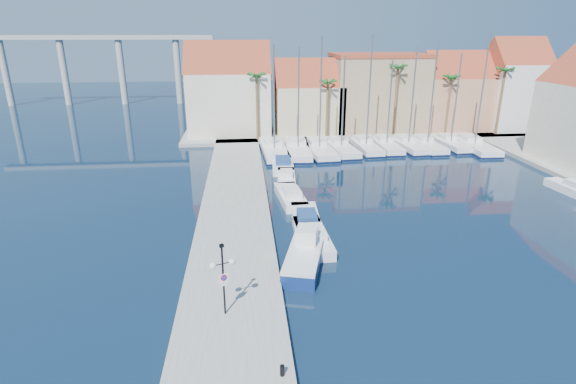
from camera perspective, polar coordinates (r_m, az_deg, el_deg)
The scene contains 33 objects.
ground at distance 27.50m, azimuth 12.49°, elevation -14.06°, with size 260.00×260.00×0.00m, color black.
quay_west at distance 38.11m, azimuth -6.82°, elevation -3.35°, with size 6.00×77.00×0.50m, color gray.
shore_north at distance 73.39m, azimuth 8.69°, elevation 7.79°, with size 54.00×16.00×0.50m, color gray.
lamp_post at distance 24.26m, azimuth -8.28°, elevation -9.61°, with size 1.37×0.74×4.22m.
bollard at distance 21.61m, azimuth -0.75°, elevation -21.73°, with size 0.21×0.21×0.53m, color black.
fishing_boat at distance 30.86m, azimuth 2.12°, elevation -7.97°, with size 3.77×6.81×2.26m.
motorboat_west_0 at distance 34.08m, azimuth 3.16°, elevation -5.64°, with size 2.39×6.80×1.40m.
motorboat_west_1 at distance 36.89m, azimuth 2.32°, elevation -3.58°, with size 2.52×6.89×1.40m.
motorboat_west_2 at distance 42.21m, azimuth 0.35°, elevation -0.51°, with size 2.71×6.70×1.40m.
motorboat_west_3 at distance 47.62m, azimuth -0.22°, elevation 1.86°, with size 2.26×5.78×1.40m.
motorboat_west_4 at distance 52.72m, azimuth -0.69°, elevation 3.63°, with size 2.79×7.52×1.40m.
motorboat_east_1 at distance 52.41m, azimuth 32.24°, elevation 0.42°, with size 2.15×5.33×1.40m.
sailboat_0 at distance 58.87m, azimuth -1.80°, elevation 5.40°, with size 3.60×11.79×13.65m.
sailboat_1 at distance 59.36m, azimuth 1.26°, elevation 5.52°, with size 3.78×11.80×13.37m.
sailboat_2 at distance 59.61m, azimuth 3.85°, elevation 5.56°, with size 3.77×11.35×14.61m.
sailboat_3 at distance 60.54m, azimuth 6.62°, elevation 5.68°, with size 3.52×10.51×12.32m.
sailboat_4 at distance 61.82m, azimuth 9.75°, elevation 5.87°, with size 2.80×9.69×14.93m.
sailboat_5 at distance 62.92m, azimuth 12.26°, elevation 5.90°, with size 2.60×9.58×11.72m.
sailboat_6 at distance 63.70m, azimuth 14.82°, elevation 5.88°, with size 3.35×9.75×13.47m.
sailboat_7 at distance 64.44m, azimuth 17.07°, elevation 5.83°, with size 2.84×9.44×13.61m.
sailboat_8 at distance 66.25m, azimuth 19.74°, elevation 5.89°, with size 2.85×9.23×12.49m.
sailboat_9 at distance 66.61m, azimuth 22.37°, elevation 5.62°, with size 3.57×11.69×14.82m.
building_0 at distance 69.16m, azimuth -7.50°, elevation 12.40°, with size 12.30×9.00×13.50m.
building_1 at distance 70.00m, azimuth 2.61°, elevation 11.61°, with size 10.30×8.00×11.00m.
building_2 at distance 73.22m, azimuth 11.27°, elevation 12.38°, with size 14.20×10.20×11.50m.
building_3 at distance 76.66m, azimuth 20.27°, elevation 11.58°, with size 10.30×8.00×12.00m.
building_4 at distance 79.97m, azimuth 26.62°, elevation 11.83°, with size 8.30×8.00×14.00m.
palm_0 at distance 63.91m, azimuth -4.02°, elevation 14.24°, with size 2.60×2.60×10.15m.
palm_1 at distance 65.08m, azimuth 5.08°, elevation 13.47°, with size 2.60×2.60×9.15m.
palm_2 at distance 67.47m, azimuth 13.80°, elevation 14.83°, with size 2.60×2.60×11.15m.
palm_3 at distance 70.59m, azimuth 20.02°, elevation 13.27°, with size 2.60×2.60×9.65m.
palm_4 at distance 74.26m, azimuth 25.85°, elevation 13.51°, with size 2.60×2.60×10.65m.
viaduct at distance 108.29m, azimuth -23.26°, elevation 15.59°, with size 48.00×2.20×14.45m.
Camera 1 is at (-7.94, -21.61, 15.05)m, focal length 28.00 mm.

